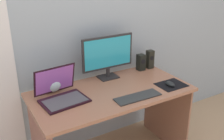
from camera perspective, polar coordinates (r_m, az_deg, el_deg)
wall_back at (r=2.44m, az=-5.35°, el=10.04°), size 6.00×0.04×2.50m
desk at (r=2.32m, az=-0.15°, el=-8.03°), size 1.36×0.69×0.75m
monitor at (r=2.41m, az=-0.90°, el=3.26°), size 0.51×0.14×0.40m
speaker_right at (r=2.72m, az=8.21°, el=2.32°), size 0.07×0.07×0.19m
speaker_near_monitor at (r=2.66m, az=6.30°, el=1.66°), size 0.07×0.08×0.16m
laptop at (r=2.12m, az=-10.96°, el=-5.04°), size 0.38×0.35×0.25m
fishbowl at (r=2.26m, az=-12.91°, el=-2.59°), size 0.17×0.17×0.17m
keyboard_external at (r=2.14m, az=5.60°, el=-5.81°), size 0.40×0.14×0.01m
mousepad at (r=2.40m, az=12.71°, el=-3.14°), size 0.25×0.20×0.00m
mouse at (r=2.37m, az=12.50°, el=-2.95°), size 0.06×0.10×0.04m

